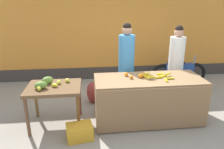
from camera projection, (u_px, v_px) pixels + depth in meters
ground_plane at (132, 119)px, 4.28m from camera, size 24.00×24.00×0.00m
market_wall_back at (116, 30)px, 6.27m from camera, size 9.30×0.23×2.98m
fruit_stall_counter at (148, 99)px, 4.15m from camera, size 2.07×0.88×0.88m
side_table_wooden at (54, 91)px, 3.89m from camera, size 0.98×0.77×0.80m
banana_bunch_pile at (157, 76)px, 4.06m from camera, size 0.59×0.52×0.07m
orange_pile at (137, 75)px, 4.05m from camera, size 0.39×0.23×0.09m
mango_papaya_pile at (46, 83)px, 3.83m from camera, size 0.62×0.50×0.14m
vendor_woman_blue_shirt at (126, 66)px, 4.60m from camera, size 0.34×0.34×1.86m
vendor_woman_white_shirt at (176, 65)px, 4.81m from camera, size 0.34×0.34×1.78m
parked_motorcycle at (178, 72)px, 5.89m from camera, size 1.60×0.18×0.88m
produce_crate at (80, 132)px, 3.64m from camera, size 0.49×0.39×0.26m
produce_sack at (93, 92)px, 4.92m from camera, size 0.44×0.46×0.51m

